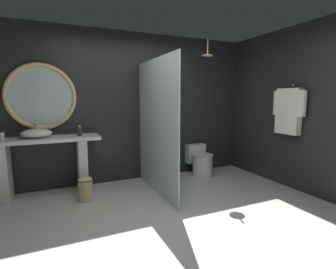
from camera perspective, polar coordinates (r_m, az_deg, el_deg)
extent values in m
plane|color=silver|center=(3.17, 1.23, -19.47)|extent=(5.76, 5.76, 0.00)
cube|color=#232326|center=(4.60, -8.97, 5.96)|extent=(4.80, 0.10, 2.60)
cube|color=#232326|center=(4.85, 23.12, 5.52)|extent=(0.10, 2.47, 2.60)
cube|color=silver|center=(4.17, -26.13, -1.00)|extent=(1.59, 0.49, 0.05)
cube|color=silver|center=(4.31, -32.77, -7.27)|extent=(0.13, 0.42, 0.84)
cube|color=silver|center=(4.27, -18.67, -6.50)|extent=(0.13, 0.42, 0.84)
ellipsoid|color=white|center=(4.19, -27.44, 0.23)|extent=(0.43, 0.35, 0.13)
cylinder|color=#D6B77F|center=(4.35, -27.37, 1.12)|extent=(0.02, 0.02, 0.23)
cylinder|color=#D6B77F|center=(4.27, -27.50, 2.41)|extent=(0.02, 0.13, 0.02)
cylinder|color=silver|center=(4.18, -33.32, -0.39)|extent=(0.07, 0.07, 0.11)
cylinder|color=#282D28|center=(4.14, -19.21, 0.65)|extent=(0.07, 0.07, 0.14)
cylinder|color=#D6B77F|center=(4.13, -19.27, 1.76)|extent=(0.04, 0.04, 0.02)
torus|color=#D6B77F|center=(4.35, -26.57, 7.62)|extent=(1.02, 0.06, 1.02)
cylinder|color=#B2BCC1|center=(4.36, -26.56, 7.62)|extent=(0.91, 0.01, 0.91)
cube|color=silver|center=(3.90, -2.63, 1.65)|extent=(0.02, 1.57, 2.06)
cylinder|color=#D6B77F|center=(4.76, 8.89, 18.86)|extent=(0.02, 0.02, 0.28)
cylinder|color=#D6B77F|center=(4.74, 8.85, 17.07)|extent=(0.20, 0.20, 0.02)
sphere|color=#D6B77F|center=(4.55, 26.33, 9.89)|extent=(0.04, 0.04, 0.04)
cube|color=silver|center=(4.50, 25.42, 4.71)|extent=(0.12, 0.42, 0.73)
cylinder|color=silver|center=(4.35, 27.87, 6.18)|extent=(0.12, 0.12, 0.39)
cylinder|color=silver|center=(4.65, 23.33, 6.54)|extent=(0.12, 0.12, 0.39)
sphere|color=silver|center=(4.44, 24.82, 5.18)|extent=(0.07, 0.07, 0.07)
cylinder|color=white|center=(4.92, 7.72, -6.85)|extent=(0.37, 0.37, 0.40)
ellipsoid|color=white|center=(4.87, 7.77, -4.45)|extent=(0.39, 0.43, 0.02)
cube|color=white|center=(5.09, 6.18, -4.18)|extent=(0.39, 0.16, 0.36)
cylinder|color=#D6B77F|center=(3.93, -18.02, -11.90)|extent=(0.20, 0.20, 0.30)
ellipsoid|color=#D6B77F|center=(3.88, -18.14, -9.49)|extent=(0.20, 0.20, 0.06)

